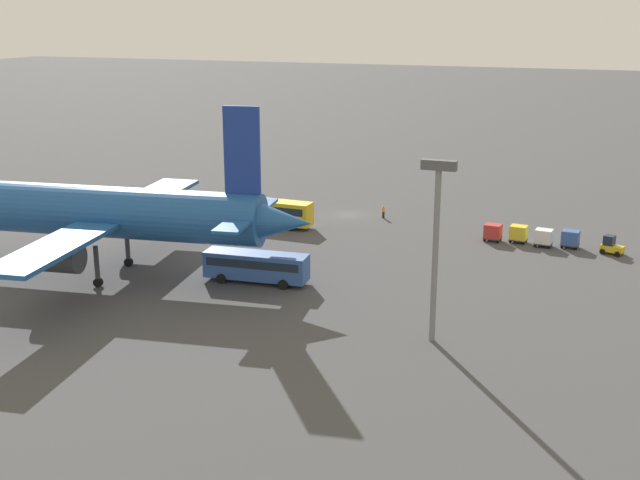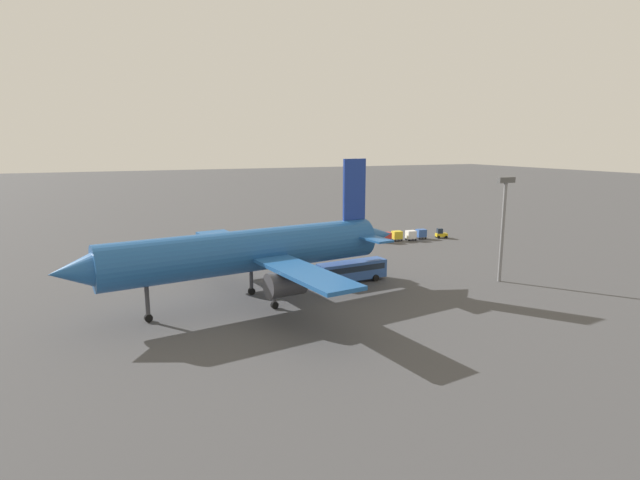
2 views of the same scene
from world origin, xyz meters
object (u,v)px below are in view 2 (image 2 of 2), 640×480
Objects in this scene: shuttle_bus_near at (258,247)px; cargo_cart_blue at (421,233)px; worker_person at (305,239)px; cargo_cart_white at (411,235)px; airplane at (252,251)px; shuttle_bus_far at (352,270)px; cargo_cart_yellow at (397,235)px; baggage_tug at (441,234)px; cargo_cart_red at (386,237)px.

shuttle_bus_near reaches higher than cargo_cart_blue.
worker_person is 0.81× the size of cargo_cart_white.
airplane is 3.86× the size of shuttle_bus_near.
shuttle_bus_far is 33.20m from cargo_cart_yellow.
shuttle_bus_near is at bearing -73.52° from shuttle_bus_far.
baggage_tug is 1.25× the size of cargo_cart_red.
shuttle_bus_near is 31.11m from cargo_cart_yellow.
cargo_cart_white is 1.00× the size of cargo_cart_yellow.
shuttle_bus_far is at bearing -175.29° from airplane.
shuttle_bus_near is 28.14m from cargo_cart_red.
cargo_cart_red is (5.89, -0.25, 0.00)m from cargo_cart_white.
airplane is at bearing 32.93° from cargo_cart_white.
cargo_cart_white is at bearing 177.61° from cargo_cart_red.
airplane is 20.96× the size of cargo_cart_blue.
cargo_cart_blue and cargo_cart_yellow have the same top height.
worker_person is (-20.54, -33.28, -5.85)m from airplane.
airplane is 16.78× the size of baggage_tug.
shuttle_bus_far is 5.01× the size of cargo_cart_yellow.
cargo_cart_blue is 5.89m from cargo_cart_yellow.
shuttle_bus_far is 6.20× the size of worker_person.
shuttle_bus_near is 5.43× the size of cargo_cart_blue.
cargo_cart_white is at bearing 163.58° from worker_person.
shuttle_bus_far is at bearing 42.17° from cargo_cart_white.
baggage_tug is (-49.18, -26.80, -5.78)m from airplane.
cargo_cart_yellow reaches higher than worker_person.
cargo_cart_blue is 1.00× the size of cargo_cart_yellow.
shuttle_bus_far is 37.44m from cargo_cart_blue.
airplane is 4.18× the size of shuttle_bus_far.
cargo_cart_yellow is (-38.79, -27.71, -5.53)m from airplane.
worker_person is 16.45m from cargo_cart_red.
worker_person is 0.81× the size of cargo_cart_yellow.
cargo_cart_red is at bearing 8.30° from cargo_cart_yellow.
cargo_cart_white is (-25.81, -23.38, -0.66)m from shuttle_bus_far.
airplane is 25.90× the size of worker_person.
airplane is at bearing 8.14° from shuttle_bus_far.
shuttle_bus_far is 5.01× the size of cargo_cart_white.
cargo_cart_blue is at bearing -144.97° from shuttle_bus_far.
worker_person is 24.81m from cargo_cart_blue.
shuttle_bus_near is 6.71× the size of worker_person.
baggage_tug is 29.37m from worker_person.
cargo_cart_blue and cargo_cart_red have the same top height.
airplane reaches higher than cargo_cart_yellow.
shuttle_bus_near is 15.54m from worker_person.
cargo_cart_white is (2.95, 0.59, 0.00)m from cargo_cart_blue.
shuttle_bus_near is at bearing 5.09° from cargo_cart_blue.
cargo_cart_white is at bearing -155.28° from airplane.
shuttle_bus_near is 36.96m from cargo_cart_blue.
cargo_cart_yellow is (5.89, -0.09, 0.00)m from cargo_cart_blue.
shuttle_bus_near is 1.08× the size of shuttle_bus_far.
worker_person is (28.65, -6.48, -0.07)m from baggage_tug.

